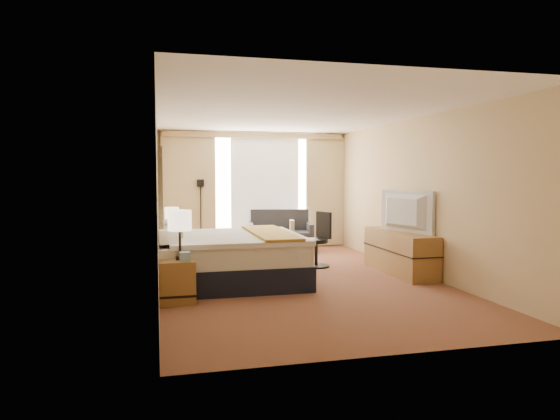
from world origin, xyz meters
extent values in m
cube|color=maroon|center=(0.00, 0.00, 0.00)|extent=(4.20, 7.00, 0.02)
cube|color=white|center=(0.00, 0.00, 2.60)|extent=(4.20, 7.00, 0.02)
cube|color=tan|center=(0.00, 3.50, 1.30)|extent=(4.20, 0.02, 2.60)
cube|color=tan|center=(0.00, -3.50, 1.30)|extent=(4.20, 0.02, 2.60)
cube|color=tan|center=(-2.10, 0.00, 1.30)|extent=(0.02, 7.00, 2.60)
cube|color=tan|center=(2.10, 0.00, 1.30)|extent=(0.02, 7.00, 2.60)
cube|color=black|center=(-2.06, 0.20, 1.28)|extent=(0.06, 1.85, 1.50)
cube|color=olive|center=(-1.87, -1.05, 0.28)|extent=(0.45, 0.52, 0.55)
cube|color=olive|center=(-1.87, 1.45, 0.28)|extent=(0.45, 0.52, 0.55)
cube|color=olive|center=(1.83, 0.00, 0.35)|extent=(0.50, 1.80, 0.70)
cube|color=white|center=(0.25, 3.47, 1.32)|extent=(2.30, 0.02, 2.30)
cube|color=beige|center=(-1.45, 3.38, 1.27)|extent=(1.15, 0.09, 2.50)
cube|color=beige|center=(1.65, 3.38, 1.27)|extent=(0.90, 0.09, 2.50)
cube|color=silver|center=(0.25, 3.43, 1.27)|extent=(1.55, 0.04, 2.50)
cube|color=tan|center=(0.00, 3.34, 2.52)|extent=(4.00, 0.16, 0.12)
cube|color=black|center=(-1.05, -0.06, 0.18)|extent=(2.16, 1.96, 0.36)
cube|color=silver|center=(-1.05, -0.06, 0.52)|extent=(2.11, 1.91, 0.31)
cube|color=silver|center=(-0.97, -0.06, 0.70)|extent=(1.98, 1.98, 0.07)
cube|color=gold|center=(-0.41, -0.06, 0.75)|extent=(0.57, 1.98, 0.04)
cube|color=silver|center=(-1.95, -0.53, 0.82)|extent=(0.29, 0.80, 0.19)
cube|color=silver|center=(-1.95, 0.42, 0.82)|extent=(0.29, 0.80, 0.19)
cube|color=beige|center=(-1.80, -0.06, 0.87)|extent=(0.10, 0.43, 0.37)
cube|color=#52171F|center=(0.50, 3.00, 0.13)|extent=(1.51, 0.98, 0.25)
cube|color=#323338|center=(0.49, 2.95, 0.33)|extent=(1.39, 0.82, 0.16)
cube|color=#323338|center=(0.55, 3.30, 0.60)|extent=(1.31, 0.37, 0.55)
cube|color=#323338|center=(-0.14, 3.11, 0.36)|extent=(0.23, 0.76, 0.45)
cube|color=#323338|center=(1.14, 2.89, 0.36)|extent=(0.23, 0.76, 0.45)
cube|color=beige|center=(0.74, 2.91, 0.50)|extent=(0.14, 0.36, 0.32)
cube|color=black|center=(-1.20, 3.30, 0.01)|extent=(0.20, 0.20, 0.02)
cylinder|color=black|center=(-1.20, 3.30, 0.71)|extent=(0.02, 0.02, 1.38)
cube|color=black|center=(-1.20, 3.30, 1.47)|extent=(0.14, 0.14, 0.16)
cylinder|color=black|center=(0.64, 0.88, 0.01)|extent=(0.48, 0.48, 0.03)
cylinder|color=black|center=(0.64, 0.88, 0.25)|extent=(0.06, 0.06, 0.43)
cylinder|color=black|center=(0.64, 0.88, 0.47)|extent=(0.42, 0.42, 0.07)
cube|color=black|center=(0.80, 0.94, 0.74)|extent=(0.18, 0.37, 0.48)
cube|color=black|center=(-1.83, -1.06, 0.57)|extent=(0.11, 0.11, 0.04)
cylinder|color=black|center=(-1.83, -1.06, 0.78)|extent=(0.03, 0.03, 0.38)
cylinder|color=#FFE7BF|center=(-1.83, -1.06, 1.06)|extent=(0.30, 0.30, 0.26)
cube|color=black|center=(-1.87, 1.45, 0.57)|extent=(0.09, 0.09, 0.04)
cylinder|color=black|center=(-1.87, 1.45, 0.74)|extent=(0.03, 0.03, 0.31)
cylinder|color=#FFE7BF|center=(-1.87, 1.45, 0.97)|extent=(0.25, 0.25, 0.21)
cube|color=#80A5C6|center=(-1.78, -1.20, 0.61)|extent=(0.13, 0.13, 0.12)
cube|color=black|center=(-1.86, 1.43, 0.58)|extent=(0.18, 0.14, 0.07)
imported|color=black|center=(1.78, -0.12, 1.05)|extent=(0.46, 1.20, 0.69)
camera|label=1|loc=(-2.09, -7.58, 1.64)|focal=32.00mm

